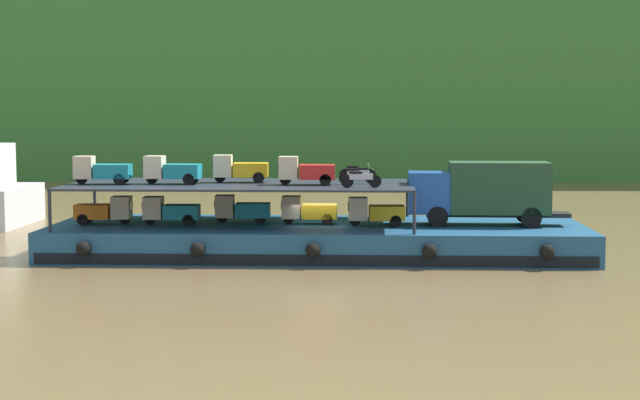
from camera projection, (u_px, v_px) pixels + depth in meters
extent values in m
plane|color=brown|center=(318.00, 254.00, 49.32)|extent=(400.00, 400.00, 0.00)
cube|color=#387533|center=(345.00, 7.00, 110.75)|extent=(133.66, 28.04, 36.94)
cube|color=navy|center=(318.00, 239.00, 49.26)|extent=(26.10, 8.60, 1.50)
cube|color=black|center=(313.00, 260.00, 44.99)|extent=(25.58, 0.06, 0.50)
sphere|color=black|center=(83.00, 249.00, 45.24)|extent=(0.68, 0.68, 0.68)
sphere|color=black|center=(198.00, 249.00, 45.00)|extent=(0.68, 0.68, 0.68)
sphere|color=black|center=(313.00, 250.00, 44.77)|extent=(0.68, 0.68, 0.68)
sphere|color=black|center=(429.00, 251.00, 44.53)|extent=(0.68, 0.68, 0.68)
sphere|color=black|center=(547.00, 252.00, 44.29)|extent=(0.68, 0.68, 0.68)
cube|color=#1E4C99|center=(429.00, 192.00, 48.81)|extent=(2.05, 2.23, 2.00)
cube|color=#192833|center=(408.00, 185.00, 48.85)|extent=(0.10, 1.84, 0.60)
cube|color=#234228|center=(499.00, 188.00, 48.56)|extent=(4.85, 2.41, 2.50)
cube|color=black|center=(498.00, 214.00, 48.68)|extent=(6.83, 1.53, 0.20)
cylinder|color=black|center=(436.00, 213.00, 49.89)|extent=(1.01, 0.30, 1.00)
cylinder|color=black|center=(438.00, 217.00, 47.88)|extent=(1.01, 0.30, 1.00)
cylinder|color=black|center=(525.00, 213.00, 49.59)|extent=(1.01, 0.30, 1.00)
cylinder|color=black|center=(531.00, 218.00, 47.58)|extent=(1.01, 0.30, 1.00)
cylinder|color=#232833|center=(407.00, 198.00, 52.69)|extent=(0.16, 0.16, 2.00)
cylinder|color=#232833|center=(414.00, 212.00, 45.09)|extent=(0.16, 0.16, 2.00)
cylinder|color=#232833|center=(95.00, 196.00, 53.45)|extent=(0.16, 0.16, 2.00)
cylinder|color=#232833|center=(50.00, 211.00, 45.85)|extent=(0.16, 0.16, 2.00)
cube|color=#232833|center=(241.00, 185.00, 49.18)|extent=(16.90, 7.80, 0.10)
cube|color=orange|center=(93.00, 211.00, 49.18)|extent=(1.74, 1.25, 0.70)
cube|color=beige|center=(122.00, 207.00, 49.15)|extent=(0.93, 1.03, 1.10)
cube|color=#19232D|center=(131.00, 205.00, 49.13)|extent=(0.07, 0.85, 0.38)
cylinder|color=black|center=(125.00, 218.00, 49.19)|extent=(0.56, 0.16, 0.56)
cylinder|color=black|center=(83.00, 220.00, 48.69)|extent=(0.56, 0.16, 0.56)
cylinder|color=black|center=(88.00, 217.00, 49.75)|extent=(0.56, 0.16, 0.56)
cube|color=teal|center=(182.00, 212.00, 48.95)|extent=(1.72, 1.23, 0.70)
cube|color=beige|center=(153.00, 208.00, 48.97)|extent=(0.92, 1.02, 1.10)
cube|color=#19232D|center=(144.00, 205.00, 48.97)|extent=(0.06, 0.85, 0.38)
cylinder|color=black|center=(150.00, 219.00, 49.02)|extent=(0.56, 0.15, 0.56)
cylinder|color=black|center=(192.00, 218.00, 49.50)|extent=(0.56, 0.15, 0.56)
cylinder|color=black|center=(188.00, 220.00, 48.44)|extent=(0.56, 0.15, 0.56)
cube|color=teal|center=(253.00, 210.00, 49.79)|extent=(1.74, 1.26, 0.70)
cube|color=#C6B793|center=(225.00, 206.00, 49.78)|extent=(0.94, 1.03, 1.10)
cube|color=#19232D|center=(215.00, 204.00, 49.78)|extent=(0.07, 0.85, 0.38)
cylinder|color=black|center=(222.00, 217.00, 49.83)|extent=(0.56, 0.16, 0.56)
cylinder|color=black|center=(262.00, 216.00, 50.34)|extent=(0.56, 0.16, 0.56)
cylinder|color=black|center=(260.00, 218.00, 49.29)|extent=(0.56, 0.16, 0.56)
cube|color=gold|center=(320.00, 211.00, 49.21)|extent=(1.71, 1.21, 0.70)
cube|color=#C6B793|center=(291.00, 207.00, 49.27)|extent=(0.90, 1.00, 1.10)
cube|color=#19232D|center=(282.00, 205.00, 49.28)|extent=(0.04, 0.85, 0.38)
cylinder|color=black|center=(288.00, 218.00, 49.32)|extent=(0.56, 0.14, 0.56)
cylinder|color=black|center=(328.00, 217.00, 49.75)|extent=(0.56, 0.14, 0.56)
cylinder|color=black|center=(327.00, 220.00, 48.70)|extent=(0.56, 0.14, 0.56)
cube|color=gold|center=(387.00, 213.00, 48.54)|extent=(1.76, 1.28, 0.70)
cube|color=beige|center=(358.00, 209.00, 48.52)|extent=(0.95, 1.04, 1.10)
cube|color=#19232D|center=(348.00, 206.00, 48.51)|extent=(0.08, 0.85, 0.38)
cylinder|color=black|center=(355.00, 220.00, 48.57)|extent=(0.57, 0.17, 0.56)
cylinder|color=black|center=(394.00, 219.00, 49.10)|extent=(0.57, 0.17, 0.56)
cylinder|color=black|center=(396.00, 221.00, 48.05)|extent=(0.57, 0.17, 0.56)
cube|color=teal|center=(113.00, 171.00, 48.66)|extent=(1.75, 1.27, 0.70)
cube|color=beige|center=(84.00, 167.00, 48.65)|extent=(0.94, 1.04, 1.10)
cube|color=#19232D|center=(75.00, 165.00, 48.64)|extent=(0.07, 0.85, 0.38)
cylinder|color=black|center=(81.00, 179.00, 48.70)|extent=(0.57, 0.16, 0.56)
cylinder|color=black|center=(124.00, 178.00, 49.22)|extent=(0.57, 0.16, 0.56)
cylinder|color=black|center=(119.00, 179.00, 48.16)|extent=(0.57, 0.16, 0.56)
cube|color=teal|center=(183.00, 171.00, 48.75)|extent=(1.75, 1.27, 0.70)
cube|color=beige|center=(155.00, 167.00, 48.85)|extent=(0.94, 1.03, 1.10)
cube|color=#19232D|center=(145.00, 165.00, 48.88)|extent=(0.07, 0.85, 0.38)
cylinder|color=black|center=(152.00, 178.00, 48.91)|extent=(0.57, 0.16, 0.56)
cylinder|color=black|center=(193.00, 178.00, 49.27)|extent=(0.57, 0.16, 0.56)
cylinder|color=black|center=(189.00, 179.00, 48.22)|extent=(0.57, 0.16, 0.56)
cube|color=gold|center=(251.00, 170.00, 49.88)|extent=(1.76, 1.29, 0.70)
cube|color=beige|center=(223.00, 166.00, 49.85)|extent=(0.95, 1.05, 1.10)
cube|color=#19232D|center=(214.00, 164.00, 49.83)|extent=(0.09, 0.85, 0.38)
cylinder|color=black|center=(220.00, 177.00, 49.90)|extent=(0.57, 0.17, 0.56)
cylinder|color=black|center=(260.00, 176.00, 50.45)|extent=(0.57, 0.17, 0.56)
cylinder|color=black|center=(258.00, 178.00, 49.39)|extent=(0.57, 0.17, 0.56)
cube|color=red|center=(317.00, 172.00, 48.24)|extent=(1.72, 1.23, 0.70)
cube|color=beige|center=(288.00, 168.00, 48.26)|extent=(0.92, 1.02, 1.10)
cube|color=#19232D|center=(279.00, 165.00, 48.26)|extent=(0.06, 0.85, 0.38)
cylinder|color=black|center=(285.00, 179.00, 48.31)|extent=(0.56, 0.15, 0.56)
cylinder|color=black|center=(326.00, 178.00, 48.79)|extent=(0.56, 0.15, 0.56)
cylinder|color=black|center=(325.00, 180.00, 47.73)|extent=(0.56, 0.15, 0.56)
cylinder|color=black|center=(375.00, 181.00, 46.56)|extent=(0.60, 0.13, 0.60)
cylinder|color=black|center=(347.00, 181.00, 46.55)|extent=(0.60, 0.13, 0.60)
cube|color=#B7B7BC|center=(361.00, 177.00, 46.53)|extent=(1.11, 0.26, 0.28)
cube|color=black|center=(356.00, 173.00, 46.52)|extent=(0.61, 0.23, 0.12)
cylinder|color=#B2B2B7|center=(373.00, 170.00, 46.51)|extent=(0.07, 0.55, 0.04)
cylinder|color=black|center=(371.00, 178.00, 48.95)|extent=(0.61, 0.18, 0.60)
cylinder|color=black|center=(345.00, 178.00, 48.83)|extent=(0.61, 0.18, 0.60)
cube|color=#B7B7BC|center=(358.00, 173.00, 48.87)|extent=(1.12, 0.35, 0.28)
cube|color=black|center=(353.00, 170.00, 48.83)|extent=(0.62, 0.28, 0.12)
cylinder|color=#B2B2B7|center=(369.00, 167.00, 48.89)|extent=(0.12, 0.55, 0.04)
cylinder|color=black|center=(370.00, 175.00, 51.13)|extent=(0.61, 0.15, 0.60)
cylinder|color=black|center=(345.00, 175.00, 51.31)|extent=(0.61, 0.15, 0.60)
cube|color=black|center=(358.00, 170.00, 51.20)|extent=(1.11, 0.30, 0.28)
cube|color=black|center=(353.00, 167.00, 51.22)|extent=(0.62, 0.25, 0.12)
cylinder|color=#B2B2B7|center=(368.00, 164.00, 51.09)|extent=(0.09, 0.55, 0.04)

